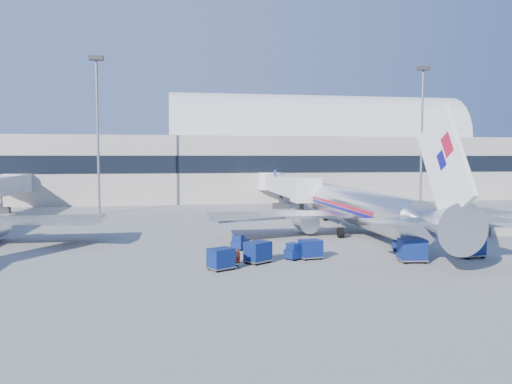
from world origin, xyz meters
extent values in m
plane|color=gray|center=(0.00, 0.00, 0.00)|extent=(260.00, 260.00, 0.00)
cube|color=#B2AA9E|center=(-25.00, 56.00, 6.00)|extent=(170.00, 28.00, 12.00)
cube|color=black|center=(-25.00, 42.05, 7.00)|extent=(170.00, 0.40, 3.00)
cylinder|color=silver|center=(20.00, 56.00, 12.00)|extent=(60.00, 18.00, 18.00)
cylinder|color=silver|center=(10.00, 6.00, 2.90)|extent=(3.80, 28.00, 3.80)
sphere|color=silver|center=(10.00, 20.00, 2.90)|extent=(3.72, 3.72, 3.72)
cone|color=silver|center=(10.00, -11.00, 3.30)|extent=(3.80, 6.00, 3.80)
cube|color=#AB0D28|center=(10.00, 7.00, 3.15)|extent=(3.85, 20.16, 0.32)
cube|color=#0D0B68|center=(10.00, 7.00, 2.78)|extent=(3.85, 20.16, 0.32)
cube|color=white|center=(10.00, -11.50, 7.70)|extent=(0.35, 7.79, 8.74)
cube|color=silver|center=(10.00, -10.50, 3.50)|extent=(11.00, 3.00, 0.18)
cube|color=silver|center=(10.00, 5.00, 2.30)|extent=(32.00, 5.00, 0.28)
cylinder|color=#B7B7BC|center=(4.50, 6.50, 1.35)|extent=(2.10, 3.80, 2.10)
cylinder|color=#B7B7BC|center=(15.50, 6.50, 1.35)|extent=(2.10, 3.80, 2.10)
cylinder|color=black|center=(10.00, 17.00, 0.45)|extent=(0.40, 0.90, 0.90)
cube|color=silver|center=(7.60, 30.00, 4.00)|extent=(2.70, 24.00, 2.70)
cube|color=silver|center=(7.60, 17.80, 4.00)|extent=(3.40, 3.20, 3.20)
cylinder|color=silver|center=(7.60, 41.50, 4.00)|extent=(4.40, 4.40, 3.00)
cube|color=#2D2D30|center=(7.60, 20.00, 1.80)|extent=(0.50, 0.50, 3.00)
cube|color=#2D2D30|center=(7.60, 20.00, 0.45)|extent=(2.60, 1.00, 0.90)
cube|color=#2D2D30|center=(7.60, 33.00, 1.80)|extent=(0.50, 0.50, 3.00)
cube|color=#2D2D30|center=(7.60, 33.00, 0.45)|extent=(2.60, 1.00, 0.90)
cube|color=navy|center=(6.00, 30.00, 5.80)|extent=(0.12, 1.40, 0.90)
cylinder|color=silver|center=(-34.40, 41.50, 4.00)|extent=(4.40, 4.40, 3.00)
cube|color=#2D2D30|center=(-34.40, 33.00, 1.80)|extent=(0.50, 0.50, 3.00)
cube|color=#2D2D30|center=(-34.40, 33.00, 0.45)|extent=(2.60, 1.00, 0.90)
cylinder|color=slate|center=(-20.00, 30.00, 11.00)|extent=(0.36, 0.36, 22.00)
cube|color=#2D2D30|center=(-20.00, 30.00, 22.30)|extent=(2.00, 1.20, 0.60)
cylinder|color=slate|center=(30.00, 30.00, 11.00)|extent=(0.36, 0.36, 22.00)
cube|color=#2D2D30|center=(30.00, 30.00, 22.30)|extent=(2.00, 1.20, 0.60)
cube|color=#9E9E96|center=(18.00, 2.00, 0.45)|extent=(3.00, 0.55, 0.90)
cube|color=#9E9E96|center=(21.30, 2.00, 0.45)|extent=(3.00, 0.55, 0.90)
cube|color=#9E9E96|center=(24.60, 2.00, 0.45)|extent=(3.00, 0.55, 0.90)
cube|color=#0B1A52|center=(0.44, -6.09, 0.50)|extent=(2.32, 1.94, 0.68)
cube|color=#0B1A52|center=(0.04, -6.32, 1.04)|extent=(1.16, 1.19, 0.63)
cylinder|color=black|center=(0.86, -5.37, 0.25)|extent=(0.54, 0.43, 0.51)
cube|color=#0B1A52|center=(10.56, -4.31, 0.51)|extent=(2.34, 1.64, 0.69)
cube|color=#0B1A52|center=(10.12, -4.17, 1.06)|extent=(1.07, 1.13, 0.65)
cylinder|color=black|center=(11.39, -4.13, 0.26)|extent=(0.55, 0.35, 0.52)
cube|color=#0B1A52|center=(-3.53, -1.00, 0.49)|extent=(1.93, 2.26, 0.66)
cube|color=#0B1A52|center=(-3.76, -1.38, 1.02)|extent=(1.17, 1.14, 0.62)
cylinder|color=black|center=(-3.50, -0.19, 0.25)|extent=(0.43, 0.52, 0.49)
cube|color=#0B1A52|center=(1.49, -6.23, 0.89)|extent=(1.87, 1.57, 1.35)
cube|color=slate|center=(1.49, -6.23, 0.21)|extent=(1.97, 1.63, 0.09)
cylinder|color=black|center=(2.05, -5.62, 0.19)|extent=(0.39, 0.21, 0.37)
cube|color=#0B1A52|center=(-2.97, -7.09, 0.96)|extent=(2.29, 2.19, 1.46)
cube|color=slate|center=(-2.97, -7.09, 0.22)|extent=(2.40, 2.29, 0.10)
cylinder|color=black|center=(-2.70, -6.23, 0.20)|extent=(0.42, 0.36, 0.40)
cube|color=#0B1A52|center=(-6.01, -8.96, 0.90)|extent=(2.15, 2.00, 1.38)
cube|color=slate|center=(-6.01, -8.96, 0.21)|extent=(2.25, 2.09, 0.10)
cylinder|color=black|center=(-5.68, -8.18, 0.19)|extent=(0.41, 0.32, 0.38)
cube|color=#0B1A52|center=(9.00, -8.78, 1.05)|extent=(2.15, 1.76, 1.60)
cube|color=slate|center=(9.00, -8.78, 0.24)|extent=(2.26, 1.83, 0.11)
cylinder|color=black|center=(9.83, -8.27, 0.22)|extent=(0.46, 0.23, 0.44)
cube|color=#0B1A52|center=(14.62, -7.79, 1.01)|extent=(2.08, 1.71, 1.54)
cube|color=slate|center=(14.62, -7.79, 0.23)|extent=(2.19, 1.78, 0.11)
cylinder|color=black|center=(15.29, -7.11, 0.21)|extent=(0.44, 0.22, 0.43)
cube|color=slate|center=(-5.69, -8.06, 0.35)|extent=(2.28, 1.62, 0.12)
cube|color=maroon|center=(-5.69, -8.06, 0.55)|extent=(2.28, 1.67, 0.08)
cylinder|color=black|center=(-5.03, -7.48, 0.20)|extent=(0.41, 0.18, 0.40)
camera|label=1|loc=(-9.39, -44.77, 8.22)|focal=35.00mm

